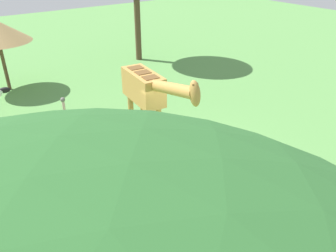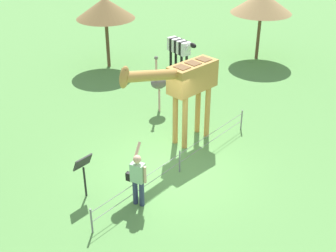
{
  "view_description": "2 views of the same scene",
  "coord_description": "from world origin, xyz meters",
  "px_view_note": "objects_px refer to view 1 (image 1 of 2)",
  "views": [
    {
      "loc": [
        6.54,
        -5.8,
        6.21
      ],
      "look_at": [
        -0.16,
        -0.95,
        1.73
      ],
      "focal_mm": 36.25,
      "sensor_mm": 36.0,
      "label": 1
    },
    {
      "loc": [
        8.74,
        7.16,
        7.78
      ],
      "look_at": [
        0.12,
        -0.14,
        1.52
      ],
      "focal_mm": 47.29,
      "sensor_mm": 36.0,
      "label": 2
    }
  ],
  "objects_px": {
    "info_sign": "(236,204)",
    "giraffe": "(148,93)",
    "visitor": "(253,170)",
    "ostrich": "(66,128)"
  },
  "relations": [
    {
      "from": "info_sign",
      "to": "giraffe",
      "type": "bearing_deg",
      "value": 175.75
    },
    {
      "from": "visitor",
      "to": "info_sign",
      "type": "distance_m",
      "value": 1.54
    },
    {
      "from": "giraffe",
      "to": "visitor",
      "type": "relative_size",
      "value": 2.21
    },
    {
      "from": "visitor",
      "to": "ostrich",
      "type": "distance_m",
      "value": 5.72
    },
    {
      "from": "giraffe",
      "to": "info_sign",
      "type": "height_order",
      "value": "giraffe"
    },
    {
      "from": "giraffe",
      "to": "info_sign",
      "type": "distance_m",
      "value": 4.28
    },
    {
      "from": "giraffe",
      "to": "ostrich",
      "type": "height_order",
      "value": "giraffe"
    },
    {
      "from": "giraffe",
      "to": "visitor",
      "type": "bearing_deg",
      "value": 17.6
    },
    {
      "from": "ostrich",
      "to": "info_sign",
      "type": "relative_size",
      "value": 1.7
    },
    {
      "from": "visitor",
      "to": "giraffe",
      "type": "bearing_deg",
      "value": -162.4
    }
  ]
}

